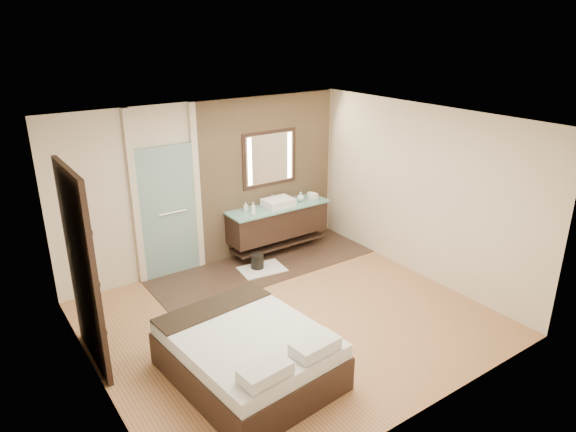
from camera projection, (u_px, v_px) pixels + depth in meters
floor at (289, 319)px, 7.03m from camera, size 5.00×5.00×0.00m
tile_strip at (264, 265)px, 8.58m from camera, size 3.80×1.30×0.01m
stone_wall at (268, 175)px, 8.84m from camera, size 2.60×0.08×2.70m
vanity at (278, 221)px, 8.89m from camera, size 1.85×0.55×0.88m
mirror_unit at (270, 158)px, 8.69m from camera, size 1.06×0.04×0.96m
frosted_door at (168, 207)px, 7.92m from camera, size 1.10×0.12×2.70m
shoji_partition at (83, 269)px, 5.77m from camera, size 0.06×1.20×2.40m
bed at (248, 354)px, 5.79m from camera, size 1.66×2.00×0.72m
bath_mat at (262, 269)px, 8.41m from camera, size 0.78×0.58×0.02m
waste_bin at (257, 262)px, 8.40m from camera, size 0.24×0.24×0.26m
tissue_box at (313, 196)px, 9.12m from camera, size 0.13×0.13×0.10m
soap_bottle_a at (253, 209)px, 8.35m from camera, size 0.10×0.10×0.21m
soap_bottle_b at (246, 207)px, 8.52m from camera, size 0.09×0.09×0.15m
soap_bottle_c at (301, 197)px, 8.99m from camera, size 0.16×0.16×0.17m
cup at (311, 195)px, 9.19m from camera, size 0.14×0.14×0.10m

